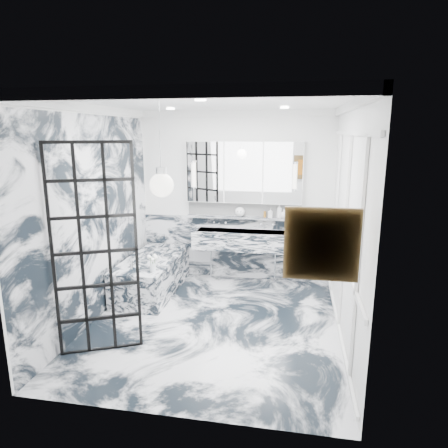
% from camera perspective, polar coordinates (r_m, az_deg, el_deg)
% --- Properties ---
extents(floor, '(3.60, 3.60, 0.00)m').
position_cam_1_polar(floor, '(5.42, -1.44, -13.98)').
color(floor, silver).
rests_on(floor, ground).
extents(ceiling, '(3.60, 3.60, 0.00)m').
position_cam_1_polar(ceiling, '(4.84, -1.64, 17.02)').
color(ceiling, white).
rests_on(ceiling, wall_back).
extents(wall_back, '(3.60, 0.00, 3.60)m').
position_cam_1_polar(wall_back, '(6.69, 1.63, 3.88)').
color(wall_back, white).
rests_on(wall_back, floor).
extents(wall_front, '(3.60, 0.00, 3.60)m').
position_cam_1_polar(wall_front, '(3.27, -8.03, -6.06)').
color(wall_front, white).
rests_on(wall_front, floor).
extents(wall_left, '(0.00, 3.60, 3.60)m').
position_cam_1_polar(wall_left, '(5.50, -18.09, 1.23)').
color(wall_left, white).
rests_on(wall_left, floor).
extents(wall_right, '(0.00, 3.60, 3.60)m').
position_cam_1_polar(wall_right, '(4.88, 17.17, -0.13)').
color(wall_right, white).
rests_on(wall_right, floor).
extents(marble_clad_back, '(3.18, 0.05, 1.05)m').
position_cam_1_polar(marble_clad_back, '(6.86, 1.55, -3.39)').
color(marble_clad_back, silver).
rests_on(marble_clad_back, floor).
extents(marble_clad_left, '(0.02, 3.56, 2.68)m').
position_cam_1_polar(marble_clad_left, '(5.50, -17.91, 0.62)').
color(marble_clad_left, silver).
rests_on(marble_clad_left, floor).
extents(panel_molding, '(0.03, 3.40, 2.30)m').
position_cam_1_polar(panel_molding, '(4.91, 16.86, -1.25)').
color(panel_molding, white).
rests_on(panel_molding, floor).
extents(soap_bottle_a, '(0.11, 0.11, 0.23)m').
position_cam_1_polar(soap_bottle_a, '(6.57, 7.91, 1.85)').
color(soap_bottle_a, '#8C5919').
rests_on(soap_bottle_a, ledge).
extents(soap_bottle_b, '(0.08, 0.08, 0.16)m').
position_cam_1_polar(soap_bottle_b, '(6.58, 6.66, 1.60)').
color(soap_bottle_b, '#4C4C51').
rests_on(soap_bottle_b, ledge).
extents(soap_bottle_c, '(0.12, 0.12, 0.15)m').
position_cam_1_polar(soap_bottle_c, '(6.57, 8.54, 1.47)').
color(soap_bottle_c, silver).
rests_on(soap_bottle_c, ledge).
extents(face_pot, '(0.16, 0.16, 0.16)m').
position_cam_1_polar(face_pot, '(6.63, 2.29, 1.73)').
color(face_pot, white).
rests_on(face_pot, ledge).
extents(amber_bottle, '(0.04, 0.04, 0.10)m').
position_cam_1_polar(amber_bottle, '(6.59, 5.85, 1.38)').
color(amber_bottle, '#8C5919').
rests_on(amber_bottle, ledge).
extents(flower_vase, '(0.08, 0.08, 0.12)m').
position_cam_1_polar(flower_vase, '(5.72, -10.13, -6.10)').
color(flower_vase, silver).
rests_on(flower_vase, bathtub).
extents(crittall_door, '(0.82, 0.41, 2.36)m').
position_cam_1_polar(crittall_door, '(4.60, -17.90, -3.81)').
color(crittall_door, black).
rests_on(crittall_door, floor).
extents(artwork, '(0.46, 0.04, 0.46)m').
position_cam_1_polar(artwork, '(3.09, 13.75, -2.83)').
color(artwork, '#B46512').
rests_on(artwork, wall_front).
extents(pendant_light, '(0.23, 0.23, 0.23)m').
position_cam_1_polar(pendant_light, '(3.84, -8.90, 5.50)').
color(pendant_light, white).
rests_on(pendant_light, ceiling).
extents(trough_sink, '(1.60, 0.45, 0.30)m').
position_cam_1_polar(trough_sink, '(6.57, 2.56, -2.27)').
color(trough_sink, silver).
rests_on(trough_sink, wall_back).
extents(ledge, '(1.90, 0.14, 0.04)m').
position_cam_1_polar(ledge, '(6.65, 2.78, 0.93)').
color(ledge, silver).
rests_on(ledge, wall_back).
extents(subway_tile, '(1.90, 0.03, 0.23)m').
position_cam_1_polar(subway_tile, '(6.69, 2.86, 2.17)').
color(subway_tile, white).
rests_on(subway_tile, wall_back).
extents(mirror_cabinet, '(1.90, 0.16, 1.00)m').
position_cam_1_polar(mirror_cabinet, '(6.54, 2.86, 7.37)').
color(mirror_cabinet, white).
rests_on(mirror_cabinet, wall_back).
extents(sconce_left, '(0.07, 0.07, 0.40)m').
position_cam_1_polar(sconce_left, '(6.61, -4.37, 7.06)').
color(sconce_left, white).
rests_on(sconce_left, mirror_cabinet).
extents(sconce_right, '(0.07, 0.07, 0.40)m').
position_cam_1_polar(sconce_right, '(6.40, 10.09, 6.70)').
color(sconce_right, white).
rests_on(sconce_right, mirror_cabinet).
extents(bathtub, '(0.75, 1.65, 0.55)m').
position_cam_1_polar(bathtub, '(6.41, -10.22, -7.13)').
color(bathtub, silver).
rests_on(bathtub, floor).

